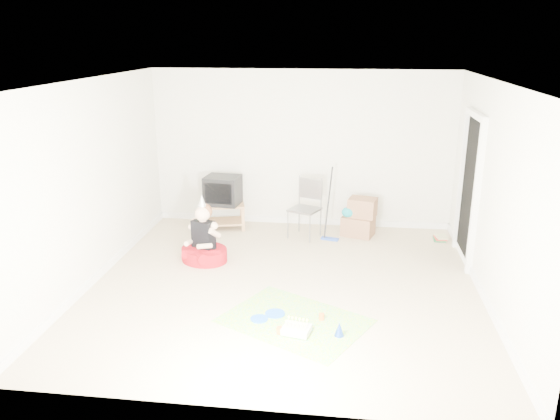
# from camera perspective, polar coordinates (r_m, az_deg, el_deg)

# --- Properties ---
(ground) EXTENTS (5.00, 5.00, 0.00)m
(ground) POSITION_cam_1_polar(r_m,az_deg,el_deg) (7.18, 0.40, -7.86)
(ground) COLOR beige
(ground) RESTS_ON ground
(doorway_recess) EXTENTS (0.02, 0.90, 2.05)m
(doorway_recess) POSITION_cam_1_polar(r_m,az_deg,el_deg) (8.09, 19.21, 1.86)
(doorway_recess) COLOR black
(doorway_recess) RESTS_ON ground
(tv_stand) EXTENTS (0.77, 0.59, 0.43)m
(tv_stand) POSITION_cam_1_polar(r_m,az_deg,el_deg) (9.19, -5.92, -0.39)
(tv_stand) COLOR #AC7B4D
(tv_stand) RESTS_ON ground
(crt_tv) EXTENTS (0.60, 0.51, 0.48)m
(crt_tv) POSITION_cam_1_polar(r_m,az_deg,el_deg) (9.07, -6.00, 2.07)
(crt_tv) COLOR black
(crt_tv) RESTS_ON tv_stand
(folding_chair) EXTENTS (0.56, 0.55, 0.96)m
(folding_chair) POSITION_cam_1_polar(r_m,az_deg,el_deg) (8.68, 2.58, 0.06)
(folding_chair) COLOR gray
(folding_chair) RESTS_ON ground
(cardboard_boxes) EXTENTS (0.59, 0.50, 0.62)m
(cardboard_boxes) POSITION_cam_1_polar(r_m,az_deg,el_deg) (8.90, 8.28, -0.80)
(cardboard_boxes) COLOR #916346
(cardboard_boxes) RESTS_ON ground
(floor_mop) EXTENTS (0.29, 0.37, 1.12)m
(floor_mop) POSITION_cam_1_polar(r_m,az_deg,el_deg) (8.65, 5.27, -1.48)
(floor_mop) COLOR blue
(floor_mop) RESTS_ON ground
(book_pile) EXTENTS (0.20, 0.24, 0.08)m
(book_pile) POSITION_cam_1_polar(r_m,az_deg,el_deg) (9.05, 16.40, -2.81)
(book_pile) COLOR #25703E
(book_pile) RESTS_ON ground
(seated_woman) EXTENTS (0.90, 0.90, 0.99)m
(seated_woman) POSITION_cam_1_polar(r_m,az_deg,el_deg) (7.92, -7.95, -3.80)
(seated_woman) COLOR #B1101A
(seated_woman) RESTS_ON ground
(party_mat) EXTENTS (1.89, 1.71, 0.01)m
(party_mat) POSITION_cam_1_polar(r_m,az_deg,el_deg) (6.34, 1.52, -11.50)
(party_mat) COLOR #DB2E89
(party_mat) RESTS_ON ground
(birthday_cake) EXTENTS (0.34, 0.29, 0.14)m
(birthday_cake) POSITION_cam_1_polar(r_m,az_deg,el_deg) (6.09, 1.73, -12.45)
(birthday_cake) COLOR silver
(birthday_cake) RESTS_ON party_mat
(blue_plate_near) EXTENTS (0.33, 0.33, 0.01)m
(blue_plate_near) POSITION_cam_1_polar(r_m,az_deg,el_deg) (6.47, -0.52, -10.76)
(blue_plate_near) COLOR blue
(blue_plate_near) RESTS_ON party_mat
(blue_plate_far) EXTENTS (0.29, 0.29, 0.01)m
(blue_plate_far) POSITION_cam_1_polar(r_m,az_deg,el_deg) (6.37, -2.19, -11.29)
(blue_plate_far) COLOR blue
(blue_plate_far) RESTS_ON party_mat
(orange_cup_near) EXTENTS (0.09, 0.09, 0.07)m
(orange_cup_near) POSITION_cam_1_polar(r_m,az_deg,el_deg) (6.36, 4.37, -11.06)
(orange_cup_near) COLOR orange
(orange_cup_near) RESTS_ON party_mat
(orange_cup_far) EXTENTS (0.09, 0.09, 0.08)m
(orange_cup_far) POSITION_cam_1_polar(r_m,az_deg,el_deg) (6.08, -0.05, -12.47)
(orange_cup_far) COLOR orange
(orange_cup_far) RESTS_ON party_mat
(blue_party_hat) EXTENTS (0.14, 0.14, 0.16)m
(blue_party_hat) POSITION_cam_1_polar(r_m,az_deg,el_deg) (6.05, 6.22, -12.28)
(blue_party_hat) COLOR #1A42B8
(blue_party_hat) RESTS_ON party_mat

